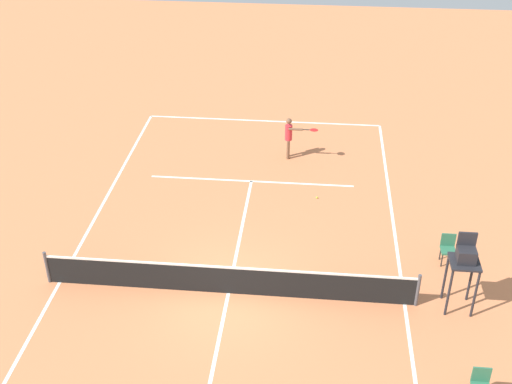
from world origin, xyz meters
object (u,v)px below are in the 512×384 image
Objects in this scene: player_serving at (290,135)px; tennis_ball at (317,198)px; umpire_chair at (465,261)px; courtside_chair_mid at (448,248)px.

tennis_ball is at bearing 20.63° from player_serving.
umpire_chair is (-4.00, 5.38, 1.57)m from tennis_ball.
tennis_ball is 6.89m from umpire_chair.
player_serving is 0.70× the size of umpire_chair.
umpire_chair reaches higher than player_serving.
umpire_chair reaches higher than courtside_chair_mid.
player_serving is 24.92× the size of tennis_ball.
courtside_chair_mid is at bearing 140.55° from tennis_ball.
umpire_chair reaches higher than tennis_ball.
player_serving is 9.81m from umpire_chair.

